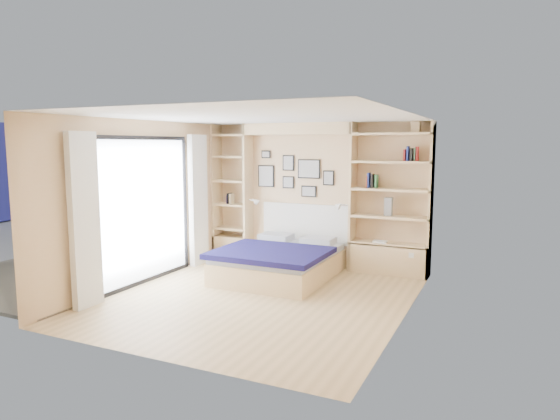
% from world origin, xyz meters
% --- Properties ---
extents(ground, '(4.50, 4.50, 0.00)m').
position_xyz_m(ground, '(0.00, 0.00, 0.00)').
color(ground, tan).
rests_on(ground, ground).
extents(room_shell, '(4.50, 4.50, 4.50)m').
position_xyz_m(room_shell, '(-0.39, 1.52, 1.08)').
color(room_shell, tan).
rests_on(room_shell, ground).
extents(bed, '(1.69, 2.18, 1.07)m').
position_xyz_m(bed, '(-0.20, 1.11, 0.27)').
color(bed, beige).
rests_on(bed, ground).
extents(photo_gallery, '(1.48, 0.02, 0.82)m').
position_xyz_m(photo_gallery, '(-0.45, 2.22, 1.60)').
color(photo_gallery, black).
rests_on(photo_gallery, ground).
extents(reading_lamps, '(1.92, 0.12, 0.15)m').
position_xyz_m(reading_lamps, '(-0.30, 2.00, 1.10)').
color(reading_lamps, silver).
rests_on(reading_lamps, ground).
extents(shelf_decor, '(3.53, 0.23, 2.03)m').
position_xyz_m(shelf_decor, '(1.11, 2.07, 1.69)').
color(shelf_decor, '#AB3C22').
rests_on(shelf_decor, ground).
extents(deck, '(3.20, 4.00, 0.05)m').
position_xyz_m(deck, '(-3.60, 0.00, 0.00)').
color(deck, brown).
rests_on(deck, ground).
extents(deck_chair, '(0.78, 0.95, 0.83)m').
position_xyz_m(deck_chair, '(-2.90, 0.85, 0.40)').
color(deck_chair, tan).
rests_on(deck_chair, ground).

